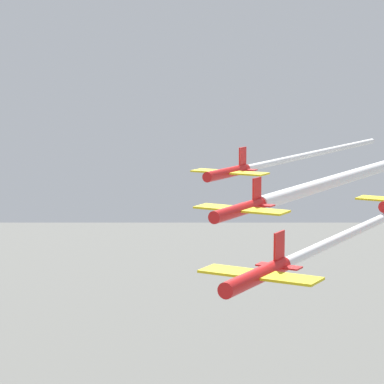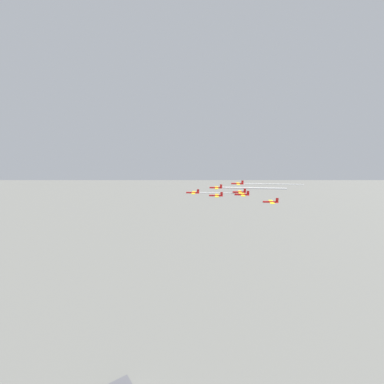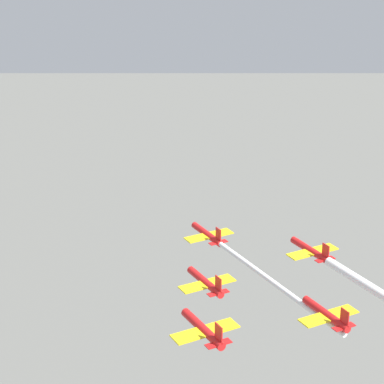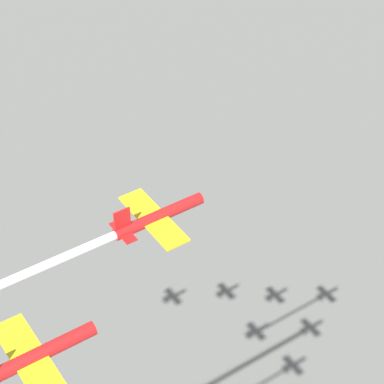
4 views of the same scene
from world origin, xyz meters
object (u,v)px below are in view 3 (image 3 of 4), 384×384
at_px(jet_2, 312,251).
at_px(jet_4, 328,315).
at_px(jet_3, 204,330).
at_px(jet_1, 206,283).
at_px(jet_0, 208,235).

bearing_deg(jet_2, jet_4, -120.47).
xyz_separation_m(jet_3, jet_4, (-14.97, 11.90, -3.24)).
bearing_deg(jet_1, jet_2, -0.00).
distance_m(jet_0, jet_3, 37.97).
height_order(jet_1, jet_2, jet_2).
relative_size(jet_1, jet_4, 1.00).
height_order(jet_1, jet_3, jet_3).
xyz_separation_m(jet_0, jet_2, (2.63, 18.68, 1.60)).
height_order(jet_0, jet_4, jet_4).
xyz_separation_m(jet_0, jet_4, (20.23, 25.46, 1.03)).
height_order(jet_1, jet_4, jet_4).
relative_size(jet_2, jet_4, 1.00).
relative_size(jet_0, jet_3, 1.00).
xyz_separation_m(jet_0, jet_1, (17.60, 6.78, 0.75)).
bearing_deg(jet_2, jet_1, 180.00).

